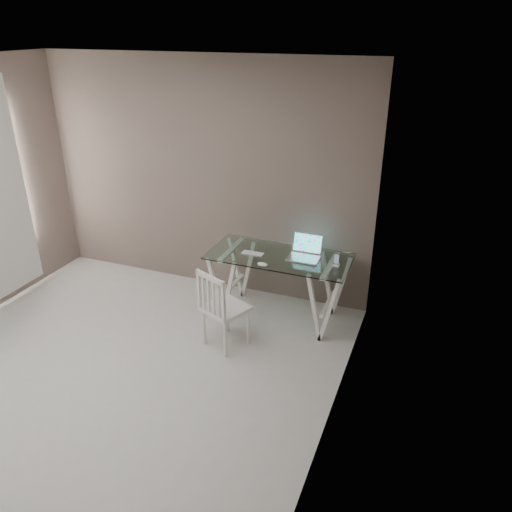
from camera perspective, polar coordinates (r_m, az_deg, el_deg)
The scene contains 7 objects.
room at distance 4.04m, azimuth -21.55°, elevation 5.06°, with size 4.50×4.52×2.71m.
desk at distance 5.43m, azimuth 2.63°, elevation -3.44°, with size 1.50×0.70×0.75m.
chair at distance 4.90m, azimuth -4.12°, elevation -5.76°, with size 0.51×0.51×0.85m.
laptop at distance 5.25m, azimuth 5.64°, elevation 0.48°, with size 0.33×0.30×0.23m.
keyboard at distance 5.31m, azimuth -0.38°, elevation 0.30°, with size 0.25×0.11×0.01m, color silver.
mouse at distance 5.04m, azimuth 0.74°, elevation -0.96°, with size 0.11×0.06×0.03m, color white.
phone_dock at distance 5.10m, azimuth 9.16°, elevation -0.72°, with size 0.07×0.07×0.13m.
Camera 1 is at (2.59, -2.74, 2.99)m, focal length 35.00 mm.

